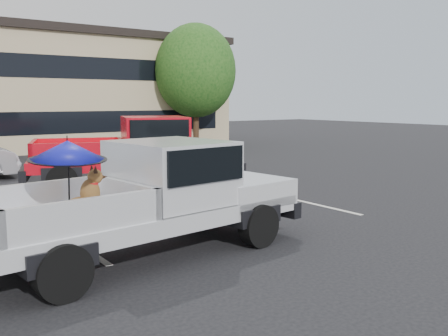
{
  "coord_description": "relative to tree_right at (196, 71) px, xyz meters",
  "views": [
    {
      "loc": [
        -5.89,
        -7.64,
        2.54
      ],
      "look_at": [
        -0.52,
        -0.09,
        1.3
      ],
      "focal_mm": 40.0,
      "sensor_mm": 36.0,
      "label": 1
    }
  ],
  "objects": [
    {
      "name": "red_pickup",
      "position": [
        -8.06,
        -10.1,
        -3.07
      ],
      "size": [
        6.7,
        4.15,
        2.09
      ],
      "rotation": [
        0.0,
        0.0,
        -0.34
      ],
      "color": "black",
      "rests_on": "ground"
    },
    {
      "name": "stripe_right",
      "position": [
        -6.0,
        -14.0,
        -4.21
      ],
      "size": [
        0.12,
        5.0,
        0.01
      ],
      "primitive_type": "cube",
      "color": "silver",
      "rests_on": "ground"
    },
    {
      "name": "ground",
      "position": [
        -9.0,
        -16.0,
        -4.21
      ],
      "size": [
        90.0,
        90.0,
        0.0
      ],
      "primitive_type": "plane",
      "color": "black",
      "rests_on": "ground"
    },
    {
      "name": "stripe_left",
      "position": [
        -12.0,
        -14.0,
        -4.21
      ],
      "size": [
        0.12,
        5.0,
        0.01
      ],
      "primitive_type": "cube",
      "color": "silver",
      "rests_on": "ground"
    },
    {
      "name": "tree_back",
      "position": [
        -3.0,
        8.0,
        0.2
      ],
      "size": [
        4.68,
        4.68,
        7.11
      ],
      "color": "#332114",
      "rests_on": "ground"
    },
    {
      "name": "tree_right",
      "position": [
        0.0,
        0.0,
        0.0
      ],
      "size": [
        4.46,
        4.46,
        6.78
      ],
      "color": "#332114",
      "rests_on": "ground"
    },
    {
      "name": "silver_pickup",
      "position": [
        -10.99,
        -16.3,
        -3.16
      ],
      "size": [
        5.88,
        2.62,
        2.06
      ],
      "rotation": [
        0.0,
        0.0,
        0.12
      ],
      "color": "black",
      "rests_on": "ground"
    },
    {
      "name": "motel_building",
      "position": [
        -7.0,
        4.99,
        -1.0
      ],
      "size": [
        20.4,
        8.4,
        6.3
      ],
      "color": "tan",
      "rests_on": "ground"
    }
  ]
}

